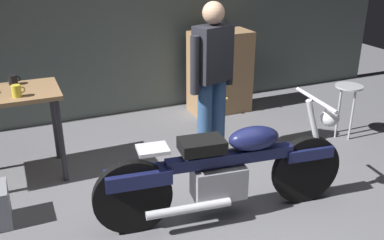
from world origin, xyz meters
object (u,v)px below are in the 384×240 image
(mug_black_matte, at_px, (13,80))
(mug_yellow_tall, at_px, (17,91))
(person_standing, at_px, (212,76))
(shop_stool, at_px, (348,97))
(motorcycle, at_px, (227,169))
(wooden_dresser, at_px, (220,72))

(mug_black_matte, distance_m, mug_yellow_tall, 0.40)
(person_standing, distance_m, shop_stool, 1.77)
(motorcycle, distance_m, mug_black_matte, 2.27)
(person_standing, height_order, shop_stool, person_standing)
(motorcycle, xyz_separation_m, wooden_dresser, (1.07, 2.25, 0.10))
(person_standing, xyz_separation_m, wooden_dresser, (0.71, 1.22, -0.38))
(motorcycle, distance_m, wooden_dresser, 2.49)
(person_standing, height_order, mug_yellow_tall, person_standing)
(shop_stool, relative_size, wooden_dresser, 0.58)
(motorcycle, bearing_deg, shop_stool, 29.98)
(mug_black_matte, bearing_deg, wooden_dresser, 13.61)
(motorcycle, distance_m, mug_yellow_tall, 2.00)
(wooden_dresser, distance_m, mug_black_matte, 2.69)
(person_standing, height_order, wooden_dresser, person_standing)
(wooden_dresser, bearing_deg, motorcycle, -115.45)
(shop_stool, distance_m, mug_black_matte, 3.68)
(motorcycle, xyz_separation_m, mug_yellow_tall, (-1.50, 1.22, 0.51))
(motorcycle, height_order, mug_black_matte, motorcycle)
(motorcycle, height_order, shop_stool, motorcycle)
(person_standing, bearing_deg, shop_stool, 157.66)
(mug_yellow_tall, bearing_deg, shop_stool, -5.30)
(motorcycle, bearing_deg, wooden_dresser, 71.19)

